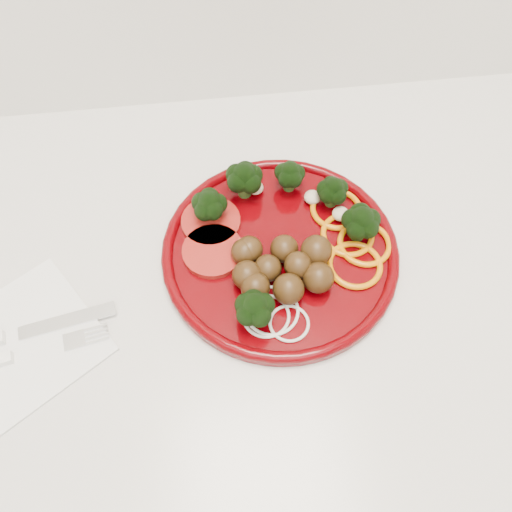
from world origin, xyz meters
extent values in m
cube|color=silver|center=(0.00, 1.70, 0.43)|extent=(2.40, 0.60, 0.87)
cube|color=silver|center=(0.00, 1.70, 0.89)|extent=(2.40, 0.60, 0.03)
cylinder|color=#490004|center=(0.28, 1.72, 0.91)|extent=(0.28, 0.28, 0.01)
torus|color=#490004|center=(0.28, 1.72, 0.91)|extent=(0.28, 0.28, 0.01)
sphere|color=#412B10|center=(0.24, 1.66, 0.93)|extent=(0.03, 0.03, 0.03)
sphere|color=#412B10|center=(0.23, 1.71, 0.93)|extent=(0.03, 0.03, 0.03)
sphere|color=#412B10|center=(0.28, 1.71, 0.93)|extent=(0.03, 0.03, 0.03)
sphere|color=#412B10|center=(0.31, 1.70, 0.93)|extent=(0.03, 0.03, 0.03)
sphere|color=#412B10|center=(0.29, 1.68, 0.93)|extent=(0.03, 0.03, 0.03)
sphere|color=#412B10|center=(0.31, 1.66, 0.93)|extent=(0.03, 0.03, 0.03)
sphere|color=#412B10|center=(0.28, 1.65, 0.93)|extent=(0.03, 0.03, 0.03)
sphere|color=#412B10|center=(0.26, 1.68, 0.93)|extent=(0.03, 0.03, 0.03)
sphere|color=#412B10|center=(0.23, 1.68, 0.93)|extent=(0.03, 0.03, 0.03)
sphere|color=#412B10|center=(0.24, 1.71, 0.93)|extent=(0.03, 0.03, 0.03)
torus|color=orange|center=(0.36, 1.73, 0.92)|extent=(0.07, 0.07, 0.01)
torus|color=orange|center=(0.36, 1.68, 0.92)|extent=(0.07, 0.07, 0.01)
torus|color=orange|center=(0.35, 1.76, 0.92)|extent=(0.07, 0.07, 0.01)
torus|color=orange|center=(0.38, 1.71, 0.92)|extent=(0.07, 0.07, 0.01)
cylinder|color=#720A07|center=(0.20, 1.76, 0.92)|extent=(0.07, 0.07, 0.01)
cylinder|color=#720A07|center=(0.20, 1.72, 0.92)|extent=(0.07, 0.07, 0.01)
torus|color=beige|center=(0.25, 1.63, 0.91)|extent=(0.05, 0.05, 0.00)
torus|color=beige|center=(0.27, 1.62, 0.91)|extent=(0.05, 0.05, 0.00)
torus|color=beige|center=(0.26, 1.64, 0.91)|extent=(0.06, 0.06, 0.00)
ellipsoid|color=#C6B793|center=(0.33, 1.78, 0.92)|extent=(0.02, 0.02, 0.01)
ellipsoid|color=#C6B793|center=(0.26, 1.81, 0.92)|extent=(0.02, 0.02, 0.01)
ellipsoid|color=#C6B793|center=(0.36, 1.75, 0.92)|extent=(0.02, 0.02, 0.01)
cube|color=white|center=(-0.02, 1.64, 0.90)|extent=(0.21, 0.21, 0.00)
cube|color=silver|center=(0.03, 1.66, 0.91)|extent=(0.11, 0.04, 0.00)
cube|color=silver|center=(0.04, 1.63, 0.91)|extent=(0.03, 0.02, 0.00)
cube|color=silver|center=(0.06, 1.63, 0.91)|extent=(0.03, 0.01, 0.00)
cube|color=silver|center=(0.06, 1.63, 0.91)|extent=(0.03, 0.01, 0.00)
cube|color=silver|center=(0.06, 1.64, 0.91)|extent=(0.03, 0.01, 0.00)
cube|color=silver|center=(0.06, 1.65, 0.91)|extent=(0.03, 0.01, 0.00)
camera|label=1|loc=(0.21, 1.41, 1.41)|focal=35.00mm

